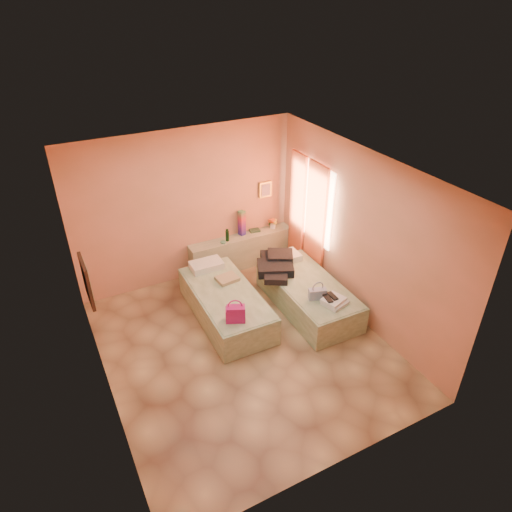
{
  "coord_description": "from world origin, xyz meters",
  "views": [
    {
      "loc": [
        -2.25,
        -4.72,
        4.83
      ],
      "look_at": [
        0.64,
        0.85,
        0.99
      ],
      "focal_mm": 32.0,
      "sensor_mm": 36.0,
      "label": 1
    }
  ],
  "objects": [
    {
      "name": "ground",
      "position": [
        0.0,
        0.0,
        0.0
      ],
      "size": [
        4.5,
        4.5,
        0.0
      ],
      "primitive_type": "plane",
      "color": "tan",
      "rests_on": "ground"
    },
    {
      "name": "room_walls",
      "position": [
        0.21,
        0.57,
        1.79
      ],
      "size": [
        4.02,
        4.51,
        2.81
      ],
      "color": "#E6967A",
      "rests_on": "ground"
    },
    {
      "name": "headboard_ledge",
      "position": [
        0.98,
        2.1,
        0.33
      ],
      "size": [
        2.05,
        0.3,
        0.65
      ],
      "primitive_type": "cube",
      "color": "#A8AD8E",
      "rests_on": "ground"
    },
    {
      "name": "bed_left",
      "position": [
        0.06,
        0.8,
        0.25
      ],
      "size": [
        0.94,
        2.02,
        0.5
      ],
      "primitive_type": "cube",
      "rotation": [
        0.0,
        0.0,
        -0.02
      ],
      "color": "#B1C7A0",
      "rests_on": "ground"
    },
    {
      "name": "bed_right",
      "position": [
        1.4,
        0.4,
        0.25
      ],
      "size": [
        0.94,
        2.02,
        0.5
      ],
      "primitive_type": "cube",
      "rotation": [
        0.0,
        0.0,
        -0.02
      ],
      "color": "#B1C7A0",
      "rests_on": "ground"
    },
    {
      "name": "water_bottle",
      "position": [
        0.68,
        2.07,
        0.77
      ],
      "size": [
        0.08,
        0.08,
        0.23
      ],
      "primitive_type": "cylinder",
      "rotation": [
        0.0,
        0.0,
        0.22
      ],
      "color": "#133517",
      "rests_on": "headboard_ledge"
    },
    {
      "name": "rainbow_box",
      "position": [
        1.03,
        2.17,
        0.89
      ],
      "size": [
        0.14,
        0.14,
        0.49
      ],
      "primitive_type": "cube",
      "rotation": [
        0.0,
        0.0,
        0.29
      ],
      "color": "#AC156C",
      "rests_on": "headboard_ledge"
    },
    {
      "name": "small_dish",
      "position": [
        0.58,
        2.04,
        0.66
      ],
      "size": [
        0.12,
        0.12,
        0.03
      ],
      "primitive_type": "cylinder",
      "rotation": [
        0.0,
        0.0,
        -0.11
      ],
      "color": "#509372",
      "rests_on": "headboard_ledge"
    },
    {
      "name": "green_book",
      "position": [
        1.3,
        2.17,
        0.67
      ],
      "size": [
        0.22,
        0.17,
        0.03
      ],
      "primitive_type": "cube",
      "rotation": [
        0.0,
        0.0,
        -0.14
      ],
      "color": "#284B35",
      "rests_on": "headboard_ledge"
    },
    {
      "name": "flower_vase",
      "position": [
        1.67,
        2.12,
        0.77
      ],
      "size": [
        0.24,
        0.24,
        0.25
      ],
      "primitive_type": "cube",
      "rotation": [
        0.0,
        0.0,
        0.29
      ],
      "color": "white",
      "rests_on": "headboard_ledge"
    },
    {
      "name": "magenta_handbag",
      "position": [
        -0.1,
        0.08,
        0.63
      ],
      "size": [
        0.33,
        0.26,
        0.27
      ],
      "primitive_type": "cube",
      "rotation": [
        0.0,
        0.0,
        -0.42
      ],
      "color": "#AC156C",
      "rests_on": "bed_left"
    },
    {
      "name": "khaki_garment",
      "position": [
        0.23,
        1.1,
        0.53
      ],
      "size": [
        0.37,
        0.31,
        0.06
      ],
      "primitive_type": "cube",
      "rotation": [
        0.0,
        0.0,
        0.11
      ],
      "color": "tan",
      "rests_on": "bed_left"
    },
    {
      "name": "clothes_pile",
      "position": [
        1.12,
        0.95,
        0.6
      ],
      "size": [
        0.87,
        0.87,
        0.2
      ],
      "primitive_type": "cube",
      "rotation": [
        0.0,
        0.0,
        -0.41
      ],
      "color": "black",
      "rests_on": "bed_right"
    },
    {
      "name": "blue_handbag",
      "position": [
        1.27,
        -0.02,
        0.59
      ],
      "size": [
        0.3,
        0.2,
        0.18
      ],
      "primitive_type": "cube",
      "rotation": [
        0.0,
        0.0,
        -0.32
      ],
      "color": "#4364A1",
      "rests_on": "bed_right"
    },
    {
      "name": "towel_stack",
      "position": [
        1.44,
        -0.27,
        0.55
      ],
      "size": [
        0.42,
        0.38,
        0.1
      ],
      "primitive_type": "cube",
      "rotation": [
        0.0,
        0.0,
        0.28
      ],
      "color": "white",
      "rests_on": "bed_right"
    },
    {
      "name": "sandal_pair",
      "position": [
        1.39,
        -0.22,
        0.61
      ],
      "size": [
        0.19,
        0.24,
        0.02
      ],
      "primitive_type": "cube",
      "rotation": [
        0.0,
        0.0,
        -0.15
      ],
      "color": "black",
      "rests_on": "towel_stack"
    }
  ]
}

